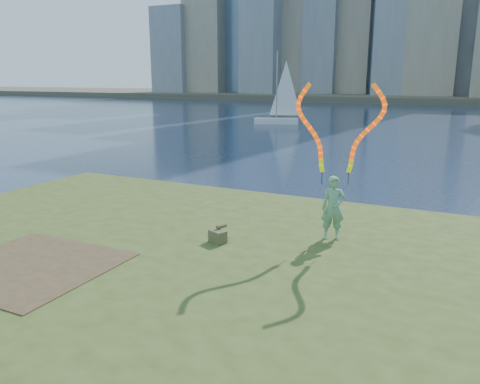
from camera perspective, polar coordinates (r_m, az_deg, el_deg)
The scene contains 7 objects.
ground at distance 11.66m, azimuth -4.33°, elevation -8.97°, with size 320.00×320.00×0.00m, color #1A2741.
grassy_knoll at distance 9.78m, azimuth -11.26°, elevation -11.68°, with size 20.00×18.00×0.80m.
dirt_patch at distance 10.45m, azimuth -24.24°, elevation -8.19°, with size 3.20×3.00×0.02m, color #47331E.
far_shore at distance 104.48m, azimuth 23.29°, elevation 10.53°, with size 320.00×40.00×1.20m, color #4A4536.
woman_with_ribbons at distance 10.96m, azimuth 11.48°, elevation 1.58°, with size 1.88×0.73×3.90m.
canvas_bag at distance 10.84m, azimuth -2.71°, elevation -5.33°, with size 0.46×0.52×0.38m.
sailboat at distance 47.30m, azimuth 4.75°, elevation 9.73°, with size 4.61×2.75×7.02m.
Camera 1 is at (5.46, -9.27, 4.50)m, focal length 35.00 mm.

